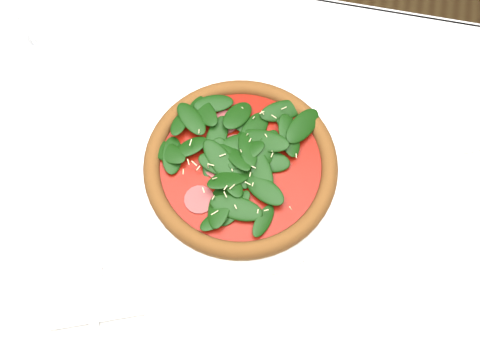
# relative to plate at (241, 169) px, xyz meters

# --- Properties ---
(ground) EXTENTS (6.00, 6.00, 0.00)m
(ground) POSITION_rel_plate_xyz_m (-0.06, -0.02, -0.76)
(ground) COLOR brown
(ground) RESTS_ON ground
(dining_table) EXTENTS (1.21, 0.81, 0.75)m
(dining_table) POSITION_rel_plate_xyz_m (-0.06, -0.02, -0.11)
(dining_table) COLOR white
(dining_table) RESTS_ON ground
(plate) EXTENTS (0.36, 0.36, 0.02)m
(plate) POSITION_rel_plate_xyz_m (0.00, 0.00, 0.00)
(plate) COLOR white
(plate) RESTS_ON dining_table
(pizza) EXTENTS (0.35, 0.35, 0.04)m
(pizza) POSITION_rel_plate_xyz_m (-0.00, -0.00, 0.02)
(pizza) COLOR brown
(pizza) RESTS_ON plate
(napkin) EXTENTS (0.15, 0.11, 0.01)m
(napkin) POSITION_rel_plate_xyz_m (-0.16, -0.25, -0.00)
(napkin) COLOR white
(napkin) RESTS_ON dining_table
(fork) EXTENTS (0.05, 0.14, 0.00)m
(fork) POSITION_rel_plate_xyz_m (-0.17, -0.23, 0.00)
(fork) COLOR #BDBCC1
(fork) RESTS_ON napkin
(saucer_far) EXTENTS (0.16, 0.16, 0.01)m
(saucer_far) POSITION_rel_plate_xyz_m (0.34, 0.18, -0.00)
(saucer_far) COLOR white
(saucer_far) RESTS_ON dining_table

